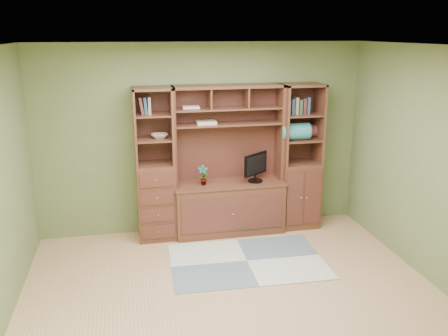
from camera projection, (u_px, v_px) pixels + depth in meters
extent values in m
cube|color=tan|center=(235.00, 299.00, 5.02)|extent=(4.60, 4.10, 0.04)
cube|color=white|center=(237.00, 46.00, 4.30)|extent=(4.60, 4.10, 0.04)
cube|color=#677747|center=(202.00, 139.00, 6.54)|extent=(4.50, 0.04, 2.60)
cube|color=#677747|center=(314.00, 285.00, 2.78)|extent=(4.50, 0.04, 2.60)
cube|color=#677747|center=(438.00, 169.00, 5.11)|extent=(0.04, 4.00, 2.60)
cube|color=#542C1D|center=(229.00, 162.00, 6.43)|extent=(1.54, 0.53, 2.05)
cube|color=#542C1D|center=(155.00, 165.00, 6.27)|extent=(0.50, 0.45, 2.05)
cube|color=#542C1D|center=(299.00, 157.00, 6.67)|extent=(0.55, 0.45, 2.05)
cube|color=#959A9A|center=(247.00, 261.00, 5.84)|extent=(1.91, 1.30, 0.01)
cube|color=black|center=(256.00, 162.00, 6.47)|extent=(0.48, 0.43, 0.55)
imported|color=#A94B39|center=(203.00, 175.00, 6.37)|extent=(0.14, 0.10, 0.27)
cube|color=beige|center=(206.00, 122.00, 6.31)|extent=(0.26, 0.19, 0.04)
imported|color=beige|center=(159.00, 136.00, 6.17)|extent=(0.22, 0.22, 0.05)
cube|color=teal|center=(295.00, 131.00, 6.50)|extent=(0.40, 0.23, 0.23)
cube|color=brown|center=(309.00, 131.00, 6.68)|extent=(0.32, 0.18, 0.18)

